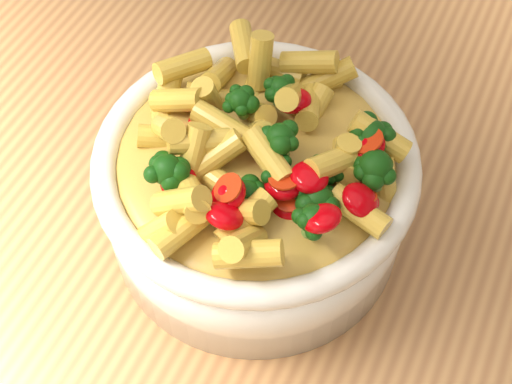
% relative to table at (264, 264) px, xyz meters
% --- Properties ---
extents(table, '(1.20, 0.80, 0.90)m').
position_rel_table_xyz_m(table, '(0.00, 0.00, 0.00)').
color(table, tan).
rests_on(table, ground).
extents(serving_bowl, '(0.24, 0.24, 0.10)m').
position_rel_table_xyz_m(serving_bowl, '(0.00, -0.02, 0.15)').
color(serving_bowl, white).
rests_on(serving_bowl, table).
extents(pasta_salad, '(0.19, 0.19, 0.04)m').
position_rel_table_xyz_m(pasta_salad, '(0.00, -0.02, 0.22)').
color(pasta_salad, '#EFCC4B').
rests_on(pasta_salad, serving_bowl).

